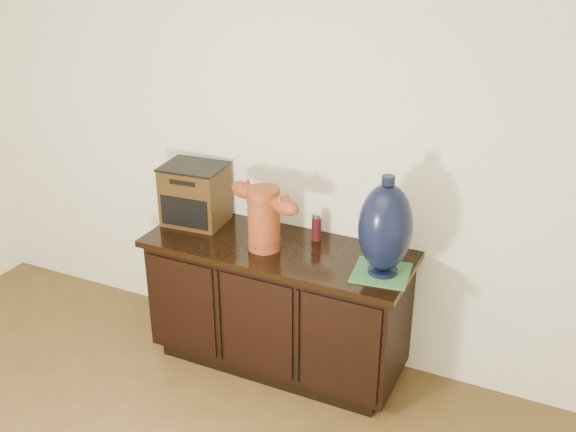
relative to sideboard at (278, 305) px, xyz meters
The scene contains 6 objects.
sideboard is the anchor object (origin of this frame).
terracotta_vessel 0.57m from the sideboard, 138.80° to the right, with size 0.48×0.23×0.34m.
tv_radio 0.78m from the sideboard, behind, with size 0.36×0.30×0.34m.
green_mat 0.70m from the sideboard, ahead, with size 0.27×0.27×0.01m, color #33723B.
lamp_base 0.86m from the sideboard, ahead, with size 0.29×0.29×0.51m.
spray_can 0.50m from the sideboard, 45.99° to the left, with size 0.05×0.05×0.16m.
Camera 1 is at (1.41, -0.65, 2.40)m, focal length 42.00 mm.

